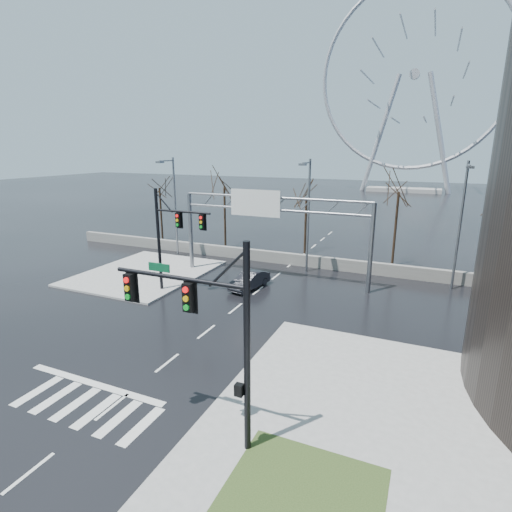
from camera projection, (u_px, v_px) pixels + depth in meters
The scene contains 18 objects.
ground at pixel (167, 363), 20.88m from camera, with size 260.00×260.00×0.00m, color black.
sidewalk_right_ext at pixel (369, 386), 18.76m from camera, with size 12.00×10.00×0.15m, color gray.
sidewalk_far at pixel (146, 273), 35.74m from camera, with size 10.00×12.00×0.15m, color gray.
grass_strip at pixel (305, 490), 12.94m from camera, with size 5.00×4.00×0.02m, color #2A3C19.
barrier_wall at pixel (291, 259), 38.42m from camera, with size 52.00×0.50×1.10m, color slate.
signal_mast_near at pixel (212, 324), 14.05m from camera, with size 5.52×0.41×8.00m.
signal_mast_far at pixel (170, 232), 29.82m from camera, with size 4.72×0.41×8.00m.
sign_gantry at pixel (268, 219), 32.90m from camera, with size 16.36×0.40×7.60m.
streetlight_left at pixel (173, 199), 40.05m from camera, with size 0.50×2.55×10.00m.
streetlight_mid at pixel (307, 207), 34.62m from camera, with size 0.50×2.55×10.00m.
streetlight_right at pixel (461, 217), 29.97m from camera, with size 0.50×2.55×10.00m.
tree_far_left at pixel (160, 194), 47.62m from camera, with size 3.50×3.50×7.00m.
tree_left at pixel (224, 194), 43.58m from camera, with size 3.75×3.75×7.50m.
tree_center at pixel (306, 205), 41.19m from camera, with size 3.25×3.25×6.50m.
tree_right at pixel (398, 201), 36.54m from camera, with size 3.90×3.90×7.80m.
tree_far_right at pixel (496, 214), 34.09m from camera, with size 3.40×3.40×6.80m.
ferris_wheel at pixel (414, 83), 96.08m from camera, with size 45.00×6.00×50.91m.
car at pixel (249, 280), 31.85m from camera, with size 1.41×4.05×1.34m, color black.
Camera 1 is at (11.77, -15.25, 10.87)m, focal length 28.00 mm.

